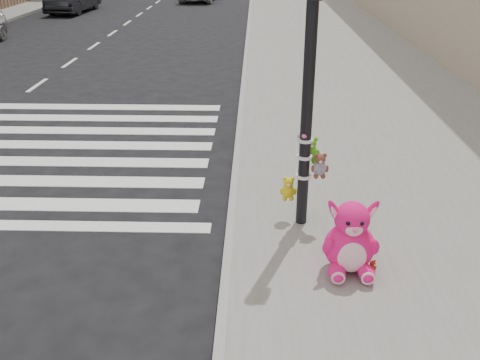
{
  "coord_description": "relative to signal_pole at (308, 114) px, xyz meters",
  "views": [
    {
      "loc": [
        1.89,
        -5.2,
        4.05
      ],
      "look_at": [
        1.69,
        1.94,
        0.75
      ],
      "focal_mm": 40.0,
      "sensor_mm": 36.0,
      "label": 1
    }
  ],
  "objects": [
    {
      "name": "ground",
      "position": [
        -2.61,
        -1.82,
        -1.81
      ],
      "size": [
        120.0,
        120.0,
        0.0
      ],
      "primitive_type": "plane",
      "color": "black",
      "rests_on": "ground"
    },
    {
      "name": "sidewalk_near",
      "position": [
        2.39,
        8.18,
        -1.74
      ],
      "size": [
        7.0,
        80.0,
        0.14
      ],
      "primitive_type": "cube",
      "color": "slate",
      "rests_on": "ground"
    },
    {
      "name": "curb_edge",
      "position": [
        -1.06,
        8.18,
        -1.74
      ],
      "size": [
        0.12,
        80.0,
        0.15
      ],
      "primitive_type": "cube",
      "color": "gray",
      "rests_on": "ground"
    },
    {
      "name": "signal_pole",
      "position": [
        0.0,
        0.0,
        0.0
      ],
      "size": [
        0.68,
        0.49,
        4.0
      ],
      "color": "black",
      "rests_on": "sidewalk_near"
    },
    {
      "name": "pink_bunny",
      "position": [
        0.49,
        -1.25,
        -1.26
      ],
      "size": [
        0.71,
        0.73,
        1.0
      ],
      "rotation": [
        0.0,
        0.0,
        0.01
      ],
      "color": "#FF1576",
      "rests_on": "sidewalk_near"
    },
    {
      "name": "red_teddy",
      "position": [
        0.79,
        -1.32,
        -1.57
      ],
      "size": [
        0.15,
        0.14,
        0.18
      ],
      "primitive_type": null,
      "rotation": [
        0.0,
        0.0,
        0.58
      ],
      "color": "#B42612",
      "rests_on": "sidewalk_near"
    }
  ]
}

